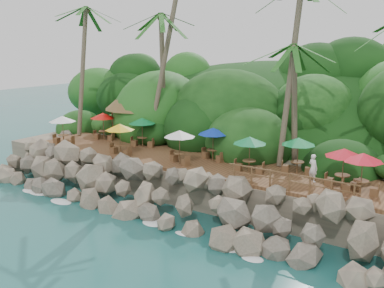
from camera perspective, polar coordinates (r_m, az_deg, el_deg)
The scene contains 12 objects.
ground at distance 25.81m, azimuth -7.57°, elevation -9.90°, with size 140.00×140.00×0.00m, color #19514F.
land_base at distance 38.31m, azimuth 8.38°, elevation -0.63°, with size 32.00×25.20×2.10m, color gray.
jungle_hill at distance 45.26m, azimuth 12.47°, elevation -0.05°, with size 44.80×28.00×15.40m, color #143811.
seawall at distance 26.81m, azimuth -4.81°, elevation -6.30°, with size 29.00×4.00×2.30m, color gray, non-canonical shape.
terrace at distance 29.58m, azimuth 0.00°, elevation -2.27°, with size 26.00×5.00×0.20m, color brown.
jungle_foliage at distance 37.70m, azimuth 7.67°, elevation -2.48°, with size 44.00×16.00×12.00m, color #143811, non-canonical shape.
foam_line at distance 26.00m, azimuth -7.13°, elevation -9.63°, with size 25.20×0.80×0.06m.
palms at distance 30.81m, azimuth 3.46°, elevation 17.62°, with size 30.43×7.34×14.90m.
palapa at distance 36.03m, azimuth -7.07°, elevation 6.22°, with size 5.21×5.21×4.60m.
dining_clusters at distance 28.83m, azimuth 0.29°, elevation 1.26°, with size 23.77×4.86×2.19m.
railing at distance 23.91m, azimuth 12.39°, elevation -4.55°, with size 7.20×0.10×1.00m.
waiter at distance 25.75m, azimuth 15.25°, elevation -2.99°, with size 0.58×0.38×1.60m, color white.
Camera 1 is at (15.93, -17.67, 10.00)m, focal length 41.61 mm.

